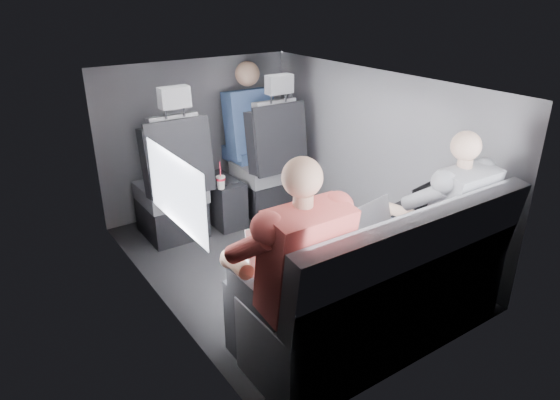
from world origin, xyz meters
TOP-DOWN VIEW (x-y plane):
  - floor at (0.00, 0.00)m, footprint 2.60×2.60m
  - ceiling at (0.00, 0.00)m, footprint 2.60×2.60m
  - panel_left at (-0.90, 0.00)m, footprint 0.02×2.60m
  - panel_right at (0.90, 0.00)m, footprint 0.02×2.60m
  - panel_front at (0.00, 1.30)m, footprint 1.80×0.02m
  - panel_back at (0.00, -1.30)m, footprint 1.80×0.02m
  - side_window at (-0.88, -0.30)m, footprint 0.02×0.75m
  - seatbelt at (0.45, 0.67)m, footprint 0.35×0.11m
  - front_seat_left at (-0.45, 0.84)m, footprint 0.52×0.58m
  - front_seat_right at (0.45, 0.84)m, footprint 0.52×0.58m
  - center_console at (0.00, 0.88)m, footprint 0.24×0.48m
  - rear_bench at (0.00, -1.06)m, footprint 1.60×0.57m
  - soda_cup at (-0.10, 0.69)m, footprint 0.08×0.08m
  - laptop_white at (-0.58, -0.76)m, footprint 0.37×0.36m
  - laptop_silver at (0.05, -0.79)m, footprint 0.35×0.33m
  - laptop_black at (0.52, -0.78)m, footprint 0.36×0.34m
  - passenger_rear_left at (-0.60, -0.97)m, footprint 0.52×0.64m
  - passenger_rear_right at (0.53, -0.97)m, footprint 0.48×0.60m
  - passenger_front_right at (0.41, 1.10)m, footprint 0.43×0.43m

SIDE VIEW (x-z plane):
  - floor at x=0.00m, z-range 0.00..0.00m
  - center_console at x=0.00m, z-range 0.00..0.41m
  - rear_bench at x=0.00m, z-range -0.15..0.77m
  - front_seat_left at x=-0.45m, z-range -0.23..1.03m
  - front_seat_right at x=0.45m, z-range -0.23..1.03m
  - soda_cup at x=-0.10m, z-range 0.34..0.57m
  - passenger_rear_right at x=0.53m, z-range 0.02..1.21m
  - laptop_silver at x=0.05m, z-range 0.52..0.74m
  - laptop_black at x=0.52m, z-range 0.51..0.75m
  - laptop_white at x=-0.58m, z-range 0.51..0.76m
  - passenger_rear_left at x=-0.60m, z-range 0.01..1.27m
  - panel_left at x=-0.90m, z-range 0.00..1.35m
  - panel_right at x=0.90m, z-range 0.00..1.35m
  - panel_front at x=0.00m, z-range 0.00..1.35m
  - panel_back at x=0.00m, z-range 0.00..1.35m
  - passenger_front_right at x=0.41m, z-range 0.31..1.21m
  - seatbelt at x=0.45m, z-range 0.50..1.10m
  - side_window at x=-0.88m, z-range 0.69..1.11m
  - ceiling at x=0.00m, z-range 1.35..1.35m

